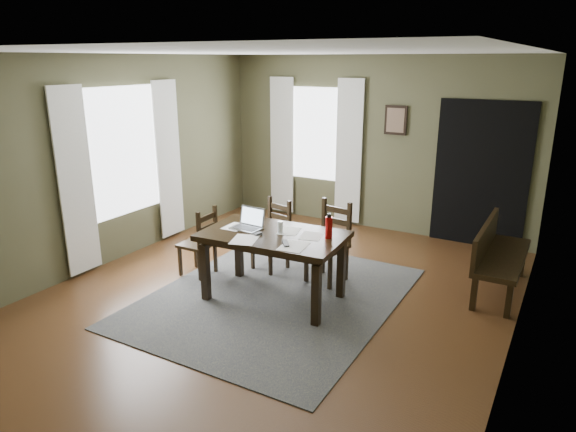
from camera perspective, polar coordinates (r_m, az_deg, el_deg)
The scene contains 26 objects.
ground at distance 6.00m, azimuth -1.43°, elevation -9.02°, with size 5.00×6.00×0.01m.
room_shell at distance 5.46m, azimuth -1.57°, elevation 8.29°, with size 5.02×6.02×2.71m.
rug at distance 6.00m, azimuth -1.43°, elevation -8.93°, with size 2.60×3.20×0.01m.
dining_table at distance 5.70m, azimuth -1.63°, elevation -2.85°, with size 1.62×1.04×0.78m.
chair_end at distance 6.50m, azimuth -9.75°, elevation -2.94°, with size 0.39×0.39×0.88m.
chair_back_left at distance 6.63m, azimuth -1.71°, elevation -2.19°, with size 0.47×0.47×0.91m.
chair_back_right at distance 6.27m, azimuth 4.62°, elevation -3.02°, with size 0.50×0.50×0.99m.
bench at distance 6.44m, azimuth 22.13°, elevation -3.70°, with size 0.47×1.46×0.82m.
laptop at distance 5.84m, azimuth -4.36°, elevation -0.76°, with size 0.36×0.29×0.23m.
computer_mouse at distance 5.60m, azimuth -3.36°, elevation -2.01°, with size 0.05×0.09×0.03m, color #3F3F42.
tv_remote at distance 5.33m, azimuth -0.27°, elevation -3.06°, with size 0.05×0.19×0.02m, color black.
drinking_glass at distance 5.65m, azimuth -0.87°, elevation -1.26°, with size 0.06×0.06×0.14m, color silver.
water_bottle at distance 5.49m, azimuth 4.56°, elevation -1.22°, with size 0.09×0.09×0.27m.
paper_a at distance 5.91m, azimuth -5.90°, elevation -1.19°, with size 0.22×0.28×0.00m, color white.
paper_b at distance 5.27m, azimuth 0.62°, elevation -3.38°, with size 0.26×0.34×0.00m, color white.
paper_c at distance 5.73m, azimuth 0.11°, elevation -1.69°, with size 0.22×0.29×0.00m, color white.
paper_d at distance 5.58m, azimuth 2.61°, elevation -2.23°, with size 0.22×0.29×0.00m, color white.
paper_e at distance 5.48m, azimuth -4.86°, elevation -2.64°, with size 0.26×0.34×0.00m, color white.
window_left at distance 7.23m, azimuth -17.83°, elevation 6.82°, with size 0.01×1.30×1.70m.
window_back at distance 8.56m, azimuth 3.05°, elevation 9.10°, with size 1.00×0.01×1.50m.
curtain_left_near at distance 6.74m, azimuth -22.53°, elevation 3.46°, with size 0.03×0.48×2.30m.
curtain_left_far at distance 7.82m, azimuth -13.13°, elevation 6.06°, with size 0.03×0.48×2.30m.
curtain_back_left at distance 8.86m, azimuth -0.68°, elevation 7.76°, with size 0.44×0.03×2.30m.
curtain_back_right at distance 8.32m, azimuth 6.77°, elevation 7.02°, with size 0.44×0.03×2.30m.
framed_picture at distance 8.01m, azimuth 11.88°, elevation 10.38°, with size 0.34×0.03×0.44m.
doorway_back at distance 7.83m, azimuth 20.65°, elevation 4.30°, with size 1.30×0.03×2.10m.
Camera 1 is at (2.79, -4.61, 2.64)m, focal length 32.00 mm.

